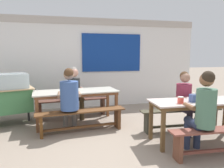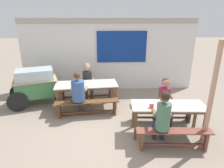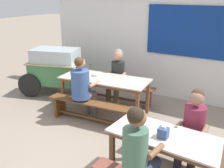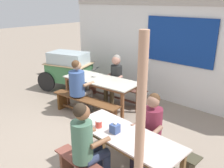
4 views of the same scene
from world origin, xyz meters
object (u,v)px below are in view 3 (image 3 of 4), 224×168
Objects in this scene: bench_near_back at (188,149)px; person_right_near_table at (193,128)px; bench_far_front at (91,108)px; soup_bowl at (96,75)px; food_cart at (55,67)px; bench_far_back at (116,90)px; tissue_box at (163,133)px; condiment_jar at (141,129)px; person_near_front at (138,152)px; dining_table_near at (176,144)px; person_left_back_turned at (82,85)px; dining_table_far at (105,81)px; person_center_facing at (117,74)px.

person_right_near_table is at bearing -63.28° from bench_near_back.
person_right_near_table is (2.04, -0.48, 0.38)m from bench_far_front.
food_cart is at bearing 169.52° from soup_bowl.
bench_far_back and bench_far_front have the same top height.
tissue_box is (-0.18, -0.65, 0.53)m from bench_near_back.
condiment_jar is at bearing -123.47° from bench_near_back.
person_near_front is 11.70× the size of condiment_jar.
dining_table_near is 2.23m from bench_far_front.
condiment_jar is (-0.50, -0.61, 0.12)m from person_right_near_table.
bench_far_back is 1.37× the size of person_near_front.
person_near_front is at bearing -34.64° from food_cart.
soup_bowl is at bearing 137.03° from condiment_jar.
food_cart is 3.97m from person_right_near_table.
bench_far_front is at bearing -84.59° from bench_far_back.
person_left_back_turned is 0.98× the size of person_near_front.
food_cart is (-1.69, 0.87, 0.37)m from bench_far_front.
person_near_front is at bearing -49.45° from dining_table_far.
person_center_facing is (0.00, 0.50, 0.04)m from dining_table_far.
bench_far_front is (-1.97, 0.97, -0.37)m from dining_table_near.
bench_near_back is at bearing -23.79° from soup_bowl.
person_right_near_table is 0.80m from condiment_jar.
soup_bowl is (-1.98, 2.08, 0.04)m from person_near_front.
person_left_back_turned is (-0.23, 0.03, 0.44)m from bench_far_front.
food_cart is at bearing 151.41° from tissue_box.
bench_far_back is at bearing 143.76° from bench_near_back.
food_cart reaches higher than dining_table_near.
food_cart reaches higher than soup_bowl.
bench_near_back is 1.20m from person_near_front.
dining_table_far is 1.56× the size of person_right_near_table.
person_right_near_table reaches higher than tissue_box.
dining_table_near reaches higher than bench_far_back.
person_near_front is (1.80, -2.62, 0.44)m from bench_far_back.
bench_far_front is 1.96m from condiment_jar.
person_right_near_table is 2.61m from person_center_facing.
person_center_facing reaches higher than soup_bowl.
person_near_front is 7.58× the size of soup_bowl.
person_center_facing is at bearing 143.42° from person_right_near_table.
person_right_near_table reaches higher than soup_bowl.
condiment_jar is at bearing -53.63° from person_center_facing.
dining_table_near is at bearing -45.38° from person_center_facing.
person_right_near_table reaches higher than dining_table_near.
dining_table_far is 0.69m from bench_far_back.
person_left_back_turned reaches higher than person_right_near_table.
bench_far_front is 1.47× the size of person_right_near_table.
bench_far_front is 10.33× the size of soup_bowl.
dining_table_near is 0.57m from person_near_front.
person_near_front is (3.38, -2.34, 0.06)m from food_cart.
person_right_near_table is (0.07, 0.50, 0.01)m from dining_table_near.
person_center_facing reaches higher than food_cart.
person_center_facing is 8.19× the size of tissue_box.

